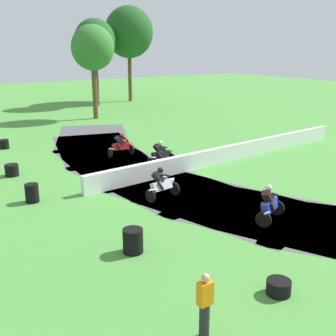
% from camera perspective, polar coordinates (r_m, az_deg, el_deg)
% --- Properties ---
extents(ground_plane, '(120.00, 120.00, 0.00)m').
position_cam_1_polar(ground_plane, '(20.98, -2.61, -1.61)').
color(ground_plane, '#4C933D').
extents(track_asphalt, '(11.35, 32.09, 0.01)m').
position_cam_1_polar(track_asphalt, '(21.76, 0.24, -0.92)').
color(track_asphalt, '#515156').
rests_on(track_asphalt, ground).
extents(safety_barrier, '(19.11, 1.97, 0.90)m').
position_cam_1_polar(safety_barrier, '(24.69, 8.54, 2.06)').
color(safety_barrier, white).
rests_on(safety_barrier, ground).
extents(motorcycle_lead_red, '(1.70, 0.76, 1.42)m').
position_cam_1_polar(motorcycle_lead_red, '(25.49, -6.26, 3.08)').
color(motorcycle_lead_red, black).
rests_on(motorcycle_lead_red, ground).
extents(motorcycle_chase_black, '(1.69, 0.89, 1.42)m').
position_cam_1_polar(motorcycle_chase_black, '(23.48, -0.91, 1.95)').
color(motorcycle_chase_black, black).
rests_on(motorcycle_chase_black, ground).
extents(motorcycle_trailing_white, '(1.67, 0.98, 1.42)m').
position_cam_1_polar(motorcycle_trailing_white, '(18.39, -0.77, -2.14)').
color(motorcycle_trailing_white, black).
rests_on(motorcycle_trailing_white, ground).
extents(motorcycle_fourth_blue, '(1.67, 1.21, 1.43)m').
position_cam_1_polar(motorcycle_fourth_blue, '(16.52, 13.60, -4.69)').
color(motorcycle_fourth_blue, black).
rests_on(motorcycle_fourth_blue, ground).
extents(tire_stack_near, '(0.58, 0.58, 0.60)m').
position_cam_1_polar(tire_stack_near, '(29.18, -21.22, 3.02)').
color(tire_stack_near, black).
rests_on(tire_stack_near, ground).
extents(tire_stack_mid_a, '(0.69, 0.69, 0.60)m').
position_cam_1_polar(tire_stack_mid_a, '(22.95, -20.33, -0.27)').
color(tire_stack_mid_a, black).
rests_on(tire_stack_mid_a, ground).
extents(tire_stack_mid_b, '(0.57, 0.57, 0.80)m').
position_cam_1_polar(tire_stack_mid_b, '(18.84, -17.88, -3.23)').
color(tire_stack_mid_b, black).
rests_on(tire_stack_mid_b, ground).
extents(tire_stack_far, '(0.66, 0.66, 0.80)m').
position_cam_1_polar(tire_stack_far, '(13.78, -4.75, -9.75)').
color(tire_stack_far, black).
rests_on(tire_stack_far, ground).
extents(tire_stack_extra_a, '(0.66, 0.66, 0.40)m').
position_cam_1_polar(tire_stack_extra_a, '(12.12, 14.70, -15.29)').
color(tire_stack_extra_a, black).
rests_on(tire_stack_extra_a, ground).
extents(track_marshal, '(0.34, 0.24, 1.63)m').
position_cam_1_polar(track_marshal, '(9.98, 4.97, -18.05)').
color(track_marshal, '#232328').
rests_on(track_marshal, ground).
extents(tree_far_left, '(4.33, 4.33, 9.16)m').
position_cam_1_polar(tree_far_left, '(47.25, -9.86, 16.52)').
color(tree_far_left, brown).
rests_on(tree_far_left, ground).
extents(tree_far_right, '(5.54, 5.54, 10.75)m').
position_cam_1_polar(tree_far_right, '(50.95, -5.30, 17.76)').
color(tree_far_right, brown).
rests_on(tree_far_right, ground).
extents(tree_mid_rise, '(3.74, 3.74, 8.18)m').
position_cam_1_polar(tree_mid_rise, '(38.76, -10.13, 15.61)').
color(tree_mid_rise, brown).
rests_on(tree_mid_rise, ground).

